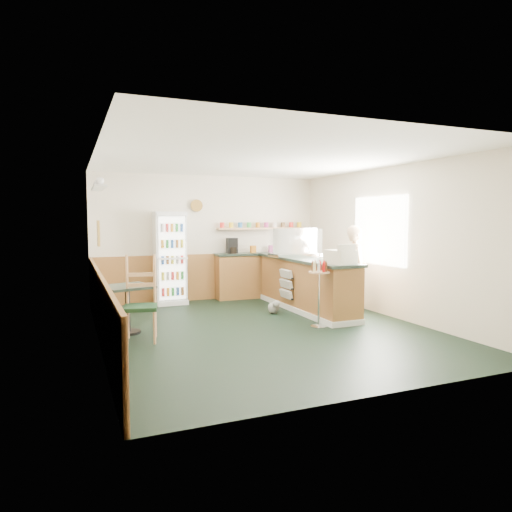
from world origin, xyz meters
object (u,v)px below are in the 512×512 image
shopkeeper (356,270)px  condiment_stand (319,284)px  cash_register (340,257)px  cafe_chair (139,296)px  display_case (295,243)px  drinks_fridge (170,258)px  cafe_table (128,300)px

shopkeeper → condiment_stand: (-1.17, -0.67, -0.11)m
cash_register → shopkeeper: size_ratio=0.26×
cafe_chair → cash_register: bearing=8.1°
display_case → condiment_stand: display_case is taller
cash_register → condiment_stand: bearing=-178.3°
cafe_chair → condiment_stand: bearing=5.1°
drinks_fridge → cafe_chair: size_ratio=1.54×
cafe_table → cafe_chair: bearing=-75.1°
drinks_fridge → shopkeeper: size_ratio=1.17×
condiment_stand → cafe_chair: size_ratio=0.86×
shopkeeper → cafe_chair: (-3.98, -0.35, -0.17)m
shopkeeper → display_case: bearing=53.5°
cash_register → cafe_table: 3.51m
display_case → cash_register: 1.65m
shopkeeper → drinks_fridge: bearing=73.1°
drinks_fridge → condiment_stand: drinks_fridge is taller
display_case → shopkeeper: 1.38m
cafe_table → drinks_fridge: bearing=63.2°
shopkeeper → cafe_table: 4.11m
cafe_table → condiment_stand: bearing=-14.6°
drinks_fridge → condiment_stand: (1.81, -2.98, -0.24)m
drinks_fridge → cafe_chair: bearing=-110.7°
display_case → cafe_table: display_case is taller
drinks_fridge → cafe_table: drinks_fridge is taller
cash_register → cafe_table: size_ratio=0.51×
shopkeeper → condiment_stand: size_ratio=1.54×
cash_register → condiment_stand: (-0.47, -0.12, -0.41)m
condiment_stand → cafe_table: 3.03m
cafe_table → cash_register: bearing=-10.7°
display_case → shopkeeper: (0.70, -1.10, -0.47)m
condiment_stand → cafe_chair: (-2.81, 0.32, -0.07)m
shopkeeper → cafe_table: size_ratio=1.96×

